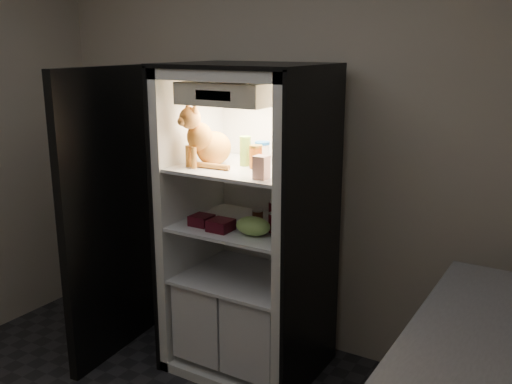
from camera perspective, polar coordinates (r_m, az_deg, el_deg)
room_shell at (r=2.26m, az=-19.54°, el=4.62°), size 3.60×3.60×3.60m
refrigerator at (r=3.49m, az=-0.59°, el=-5.29°), size 0.90×0.72×1.88m
fridge_door at (r=3.72m, az=-14.36°, el=-2.48°), size 0.15×0.87×1.85m
tabby_cat at (r=3.32m, az=-4.98°, el=5.07°), size 0.32×0.37×0.38m
parmesan_shaker at (r=3.31m, az=-1.09°, el=4.12°), size 0.07×0.07×0.17m
mayo_tub at (r=3.41m, az=0.64°, el=4.03°), size 0.09×0.09×0.12m
salsa_jar at (r=3.25m, az=-0.02°, el=3.56°), size 0.08×0.08×0.13m
pepper_jar at (r=3.19m, az=2.89°, el=4.07°), size 0.13×0.13×0.21m
cream_carton at (r=2.99m, az=0.55°, el=2.49°), size 0.07×0.07×0.12m
soda_can_a at (r=3.38m, az=1.88°, el=-2.06°), size 0.07×0.07×0.14m
soda_can_b at (r=3.28m, az=3.78°, el=-2.76°), size 0.07×0.07×0.12m
soda_can_c at (r=3.23m, az=1.78°, el=-3.08°), size 0.06×0.06×0.11m
condiment_jar at (r=3.38m, az=0.17°, el=-2.47°), size 0.06×0.06×0.09m
grape_bag at (r=3.19m, az=-0.29°, el=-3.42°), size 0.21×0.15×0.10m
berry_box_left at (r=3.38m, az=-5.46°, el=-2.83°), size 0.12×0.12×0.06m
berry_box_right at (r=3.27m, az=-3.55°, el=-3.34°), size 0.13×0.13×0.06m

